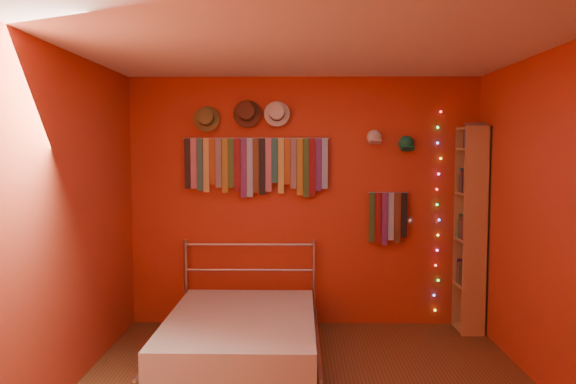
{
  "coord_description": "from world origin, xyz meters",
  "views": [
    {
      "loc": [
        -0.08,
        -3.89,
        1.78
      ],
      "look_at": [
        -0.15,
        0.9,
        1.42
      ],
      "focal_mm": 35.0,
      "sensor_mm": 36.0,
      "label": 1
    }
  ],
  "objects_px": {
    "reading_lamp": "(410,221)",
    "bookshelf": "(475,228)",
    "bed": "(241,336)",
    "tie_rack": "(257,164)"
  },
  "relations": [
    {
      "from": "reading_lamp",
      "to": "bed",
      "type": "distance_m",
      "value": 1.97
    },
    {
      "from": "reading_lamp",
      "to": "tie_rack",
      "type": "bearing_deg",
      "value": 173.99
    },
    {
      "from": "tie_rack",
      "to": "reading_lamp",
      "type": "bearing_deg",
      "value": -6.01
    },
    {
      "from": "bookshelf",
      "to": "reading_lamp",
      "type": "bearing_deg",
      "value": -179.73
    },
    {
      "from": "bed",
      "to": "bookshelf",
      "type": "bearing_deg",
      "value": 20.53
    },
    {
      "from": "tie_rack",
      "to": "bed",
      "type": "distance_m",
      "value": 1.72
    },
    {
      "from": "bookshelf",
      "to": "tie_rack",
      "type": "bearing_deg",
      "value": 175.83
    },
    {
      "from": "reading_lamp",
      "to": "bookshelf",
      "type": "bearing_deg",
      "value": 0.27
    },
    {
      "from": "bed",
      "to": "tie_rack",
      "type": "bearing_deg",
      "value": 86.31
    },
    {
      "from": "reading_lamp",
      "to": "bed",
      "type": "height_order",
      "value": "reading_lamp"
    }
  ]
}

